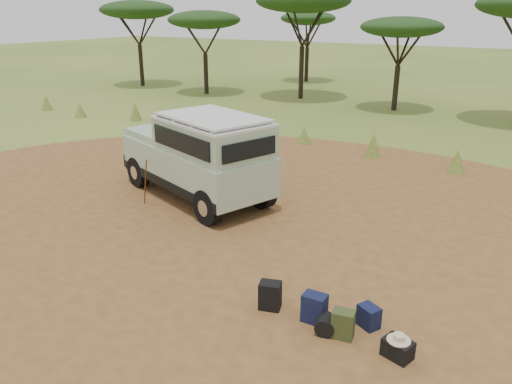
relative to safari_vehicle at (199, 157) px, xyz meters
The scene contains 13 objects.
ground 3.74m from the safari_vehicle, 36.61° to the right, with size 140.00×140.00×0.00m, color #4E6E27.
dirt_clearing 3.74m from the safari_vehicle, 36.61° to the right, with size 23.00×23.00×0.01m, color #905E2F.
grass_fringe 7.24m from the safari_vehicle, 65.73° to the left, with size 36.60×1.60×0.90m.
acacia_treeline 18.43m from the safari_vehicle, 78.51° to the left, with size 46.70×13.20×6.26m.
safari_vehicle is the anchor object (origin of this frame).
walking_staff 1.63m from the safari_vehicle, 126.04° to the right, with size 0.03×0.03×1.41m, color brown.
backpack_black 6.03m from the safari_vehicle, 40.73° to the right, with size 0.38×0.28×0.53m, color black.
backpack_navy 6.67m from the safari_vehicle, 35.59° to the right, with size 0.40×0.29×0.53m, color #13173D.
backpack_olive 7.25m from the safari_vehicle, 33.90° to the right, with size 0.36×0.26×0.50m, color #3B421E.
duffel_navy 7.22m from the safari_vehicle, 29.37° to the right, with size 0.35×0.27×0.40m, color #13173D.
hard_case 8.06m from the safari_vehicle, 30.43° to the right, with size 0.44×0.31×0.31m, color black.
stuff_sack 7.05m from the safari_vehicle, 35.52° to the right, with size 0.33×0.33×0.33m, color black.
safari_hat 8.04m from the safari_vehicle, 30.43° to the right, with size 0.37×0.37×0.11m.
Camera 1 is at (5.49, -8.58, 5.12)m, focal length 35.00 mm.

